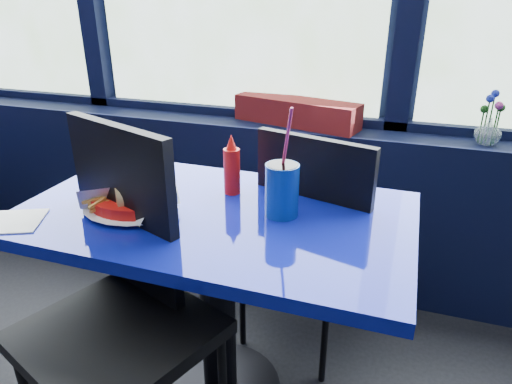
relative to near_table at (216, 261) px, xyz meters
name	(u,v)px	position (x,y,z in m)	size (l,w,h in m)	color
window_sill	(231,194)	(-0.30, 0.87, -0.17)	(5.00, 0.26, 0.80)	black
near_table	(216,261)	(0.00, 0.00, 0.00)	(1.20, 0.70, 0.75)	black
chair_near_front	(122,286)	(-0.18, -0.25, 0.03)	(0.60, 0.60, 1.03)	black
chair_near_back	(308,233)	(0.23, 0.32, -0.02)	(0.53, 0.53, 0.95)	black
planter_box	(296,112)	(0.03, 0.88, 0.29)	(0.59, 0.15, 0.12)	maroon
flower_vase	(489,128)	(0.84, 0.83, 0.30)	(0.11, 0.11, 0.22)	silver
food_basket	(132,201)	(-0.23, -0.09, 0.22)	(0.32, 0.32, 0.10)	red
ketchup_bottle	(232,168)	(0.00, 0.15, 0.27)	(0.05, 0.05, 0.20)	red
soda_cup	(282,189)	(0.20, 0.04, 0.27)	(0.10, 0.10, 0.34)	navy
napkin	(15,221)	(-0.52, -0.26, 0.18)	(0.15, 0.15, 0.00)	white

